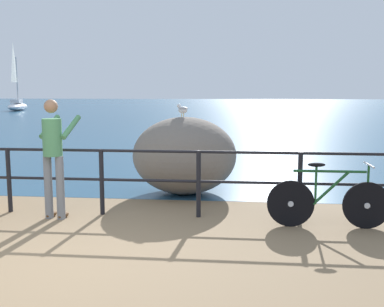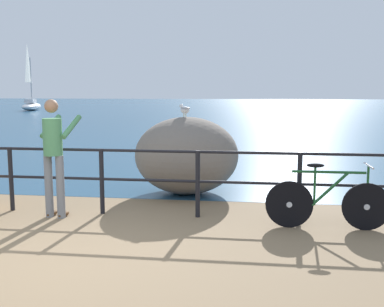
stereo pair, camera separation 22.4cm
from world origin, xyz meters
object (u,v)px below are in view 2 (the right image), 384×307
object	(u,v)px
seagull	(185,109)
sailboat	(31,103)
bicycle	(328,201)
breakwater_boulder_main	(187,155)
person_at_railing	(54,152)

from	to	relation	value
seagull	sailboat	world-z (taller)	sailboat
bicycle	breakwater_boulder_main	xyz separation A→B (m)	(-2.26, 1.95, 0.32)
seagull	bicycle	bearing A→B (deg)	-172.29
bicycle	breakwater_boulder_main	distance (m)	3.00
breakwater_boulder_main	seagull	xyz separation A→B (m)	(-0.04, 0.08, 0.85)
bicycle	seagull	bearing A→B (deg)	138.35
person_at_railing	sailboat	size ratio (longest dim) A/B	0.29
bicycle	person_at_railing	bearing A→B (deg)	178.61
person_at_railing	breakwater_boulder_main	xyz separation A→B (m)	(1.73, 1.87, -0.28)
breakwater_boulder_main	sailboat	size ratio (longest dim) A/B	0.31
breakwater_boulder_main	sailboat	world-z (taller)	sailboat
bicycle	sailboat	size ratio (longest dim) A/B	0.28
person_at_railing	breakwater_boulder_main	world-z (taller)	person_at_railing
bicycle	sailboat	bearing A→B (deg)	121.84
person_at_railing	seagull	size ratio (longest dim) A/B	5.93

